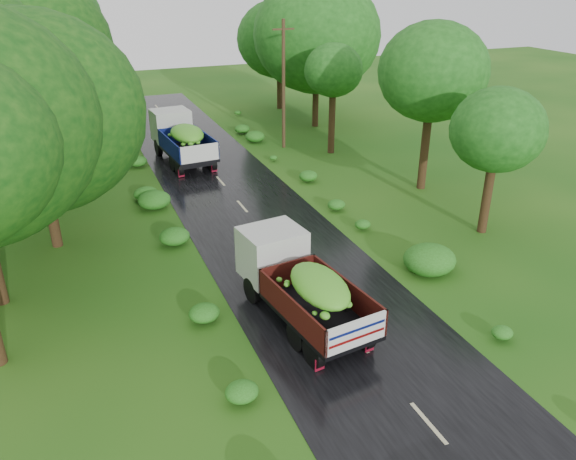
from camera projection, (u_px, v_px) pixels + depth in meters
ground at (428, 423)px, 14.81m from camera, size 120.00×120.00×0.00m
road at (342, 323)px, 19.00m from camera, size 6.50×80.00×0.02m
road_lines at (329, 307)px, 19.84m from camera, size 0.12×69.60×0.00m
truck_near at (298, 280)px, 18.73m from camera, size 2.93×6.32×2.56m
truck_far at (181, 136)px, 34.30m from camera, size 2.86×6.75×2.77m
utility_pole at (284, 84)px, 35.81m from camera, size 1.42×0.23×8.10m
trees_left at (2, 67)px, 27.71m from camera, size 7.38×33.55×9.33m
trees_right at (336, 52)px, 36.82m from camera, size 5.33×29.75×8.52m
shrubs at (255, 215)px, 26.41m from camera, size 11.90×44.00×0.70m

